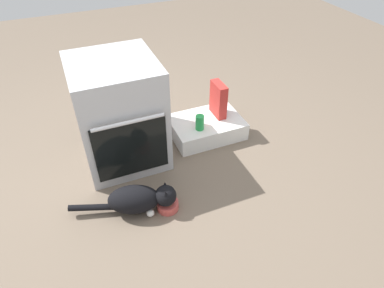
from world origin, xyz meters
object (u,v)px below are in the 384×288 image
(oven, at_px, (119,113))
(cereal_box, at_px, (218,100))
(soda_can, at_px, (200,123))
(cat, at_px, (139,199))
(food_bowl, at_px, (168,205))
(pantry_cabinet, at_px, (206,127))

(oven, xyz_separation_m, cereal_box, (0.79, 0.04, -0.10))
(soda_can, bearing_deg, cat, -142.20)
(oven, distance_m, food_bowl, 0.72)
(cereal_box, bearing_deg, food_bowl, -135.33)
(cat, distance_m, cereal_box, 1.05)
(oven, distance_m, soda_can, 0.61)
(oven, relative_size, cat, 1.17)
(food_bowl, relative_size, cereal_box, 0.49)
(cereal_box, xyz_separation_m, soda_can, (-0.22, -0.13, -0.08))
(cereal_box, bearing_deg, oven, -176.98)
(food_bowl, height_order, cereal_box, cereal_box)
(pantry_cabinet, xyz_separation_m, soda_can, (-0.10, -0.09, 0.13))
(pantry_cabinet, height_order, cereal_box, cereal_box)
(pantry_cabinet, distance_m, cat, 0.92)
(food_bowl, bearing_deg, cereal_box, 44.67)
(oven, height_order, soda_can, oven)
(soda_can, bearing_deg, pantry_cabinet, 42.20)
(cereal_box, height_order, soda_can, cereal_box)
(oven, height_order, food_bowl, oven)
(oven, bearing_deg, cereal_box, 3.02)
(food_bowl, height_order, soda_can, soda_can)
(cat, relative_size, cereal_box, 2.33)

